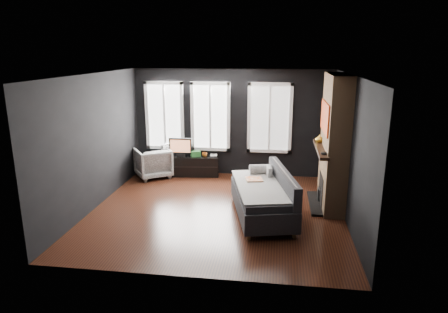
# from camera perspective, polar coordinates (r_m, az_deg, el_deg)

# --- Properties ---
(floor) EXTENTS (5.00, 5.00, 0.00)m
(floor) POSITION_cam_1_polar(r_m,az_deg,el_deg) (8.17, -0.99, -7.65)
(floor) COLOR black
(floor) RESTS_ON ground
(ceiling) EXTENTS (5.00, 5.00, 0.00)m
(ceiling) POSITION_cam_1_polar(r_m,az_deg,el_deg) (7.55, -1.09, 11.62)
(ceiling) COLOR white
(ceiling) RESTS_ON ground
(wall_back) EXTENTS (5.00, 0.02, 2.70)m
(wall_back) POSITION_cam_1_polar(r_m,az_deg,el_deg) (10.18, 1.15, 4.82)
(wall_back) COLOR black
(wall_back) RESTS_ON ground
(wall_left) EXTENTS (0.02, 5.00, 2.70)m
(wall_left) POSITION_cam_1_polar(r_m,az_deg,el_deg) (8.50, -17.95, 2.06)
(wall_left) COLOR black
(wall_left) RESTS_ON ground
(wall_right) EXTENTS (0.02, 5.00, 2.70)m
(wall_right) POSITION_cam_1_polar(r_m,az_deg,el_deg) (7.77, 17.49, 0.94)
(wall_right) COLOR black
(wall_right) RESTS_ON ground
(windows) EXTENTS (4.00, 0.16, 1.76)m
(windows) POSITION_cam_1_polar(r_m,az_deg,el_deg) (10.07, -1.43, 10.62)
(windows) COLOR white
(windows) RESTS_ON wall_back
(fireplace) EXTENTS (0.70, 1.62, 2.70)m
(fireplace) POSITION_cam_1_polar(r_m,az_deg,el_deg) (8.32, 15.49, 1.99)
(fireplace) COLOR #93724C
(fireplace) RESTS_ON floor
(sofa) EXTENTS (1.53, 2.34, 0.93)m
(sofa) POSITION_cam_1_polar(r_m,az_deg,el_deg) (7.75, 5.46, -5.32)
(sofa) COLOR #262629
(sofa) RESTS_ON floor
(stripe_pillow) EXTENTS (0.15, 0.34, 0.33)m
(stripe_pillow) POSITION_cam_1_polar(r_m,az_deg,el_deg) (8.27, 6.40, -2.53)
(stripe_pillow) COLOR gray
(stripe_pillow) RESTS_ON sofa
(armchair) EXTENTS (1.09, 1.08, 0.83)m
(armchair) POSITION_cam_1_polar(r_m,az_deg,el_deg) (10.27, -10.11, -0.68)
(armchair) COLOR silver
(armchair) RESTS_ON floor
(media_console) EXTENTS (1.53, 0.63, 0.51)m
(media_console) POSITION_cam_1_polar(r_m,az_deg,el_deg) (10.35, -4.88, -1.28)
(media_console) COLOR black
(media_console) RESTS_ON floor
(monitor) EXTENTS (0.60, 0.13, 0.53)m
(monitor) POSITION_cam_1_polar(r_m,az_deg,el_deg) (10.24, -6.24, 1.52)
(monitor) COLOR black
(monitor) RESTS_ON media_console
(desk_fan) EXTENTS (0.29, 0.29, 0.34)m
(desk_fan) POSITION_cam_1_polar(r_m,az_deg,el_deg) (10.34, -8.00, 1.03)
(desk_fan) COLOR #A9A9A9
(desk_fan) RESTS_ON media_console
(mug) EXTENTS (0.16, 0.14, 0.13)m
(mug) POSITION_cam_1_polar(r_m,az_deg,el_deg) (10.18, -2.78, 0.35)
(mug) COLOR #CA681F
(mug) RESTS_ON media_console
(book) EXTENTS (0.18, 0.04, 0.24)m
(book) POSITION_cam_1_polar(r_m,az_deg,el_deg) (10.28, -1.98, 0.81)
(book) COLOR #C3AE95
(book) RESTS_ON media_console
(storage_box) EXTENTS (0.29, 0.24, 0.13)m
(storage_box) POSITION_cam_1_polar(r_m,az_deg,el_deg) (10.24, -4.09, 0.41)
(storage_box) COLOR #296E2C
(storage_box) RESTS_ON media_console
(mantel_vase) EXTENTS (0.18, 0.19, 0.17)m
(mantel_vase) POSITION_cam_1_polar(r_m,az_deg,el_deg) (8.73, 13.48, 2.50)
(mantel_vase) COLOR gold
(mantel_vase) RESTS_ON fireplace
(mantel_clock) EXTENTS (0.14, 0.14, 0.04)m
(mantel_clock) POSITION_cam_1_polar(r_m,az_deg,el_deg) (7.78, 14.11, 0.44)
(mantel_clock) COLOR black
(mantel_clock) RESTS_ON fireplace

